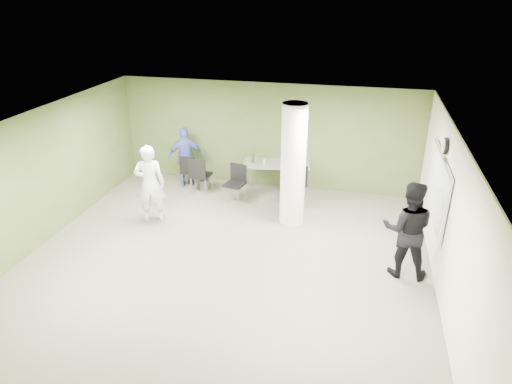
% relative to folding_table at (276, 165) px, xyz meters
% --- Properties ---
extents(floor, '(8.00, 8.00, 0.00)m').
position_rel_folding_table_xyz_m(floor, '(-0.32, -3.54, -0.77)').
color(floor, '#5A5B48').
rests_on(floor, ground).
extents(ceiling, '(8.00, 8.00, 0.00)m').
position_rel_folding_table_xyz_m(ceiling, '(-0.32, -3.54, 2.03)').
color(ceiling, white).
rests_on(ceiling, wall_back).
extents(wall_back, '(8.00, 2.80, 0.02)m').
position_rel_folding_table_xyz_m(wall_back, '(-0.32, 0.46, 0.63)').
color(wall_back, '#495829').
rests_on(wall_back, floor).
extents(wall_left, '(0.02, 8.00, 2.80)m').
position_rel_folding_table_xyz_m(wall_left, '(-4.32, -3.54, 0.63)').
color(wall_left, '#495829').
rests_on(wall_left, floor).
extents(wall_right_cream, '(0.02, 8.00, 2.80)m').
position_rel_folding_table_xyz_m(wall_right_cream, '(3.68, -3.54, 0.63)').
color(wall_right_cream, beige).
rests_on(wall_right_cream, floor).
extents(column, '(0.56, 0.56, 2.80)m').
position_rel_folding_table_xyz_m(column, '(0.68, -1.54, 0.63)').
color(column, silver).
rests_on(column, floor).
extents(whiteboard, '(0.05, 2.30, 1.30)m').
position_rel_folding_table_xyz_m(whiteboard, '(3.61, -2.34, 0.73)').
color(whiteboard, silver).
rests_on(whiteboard, wall_right_cream).
extents(wall_clock, '(0.06, 0.32, 0.32)m').
position_rel_folding_table_xyz_m(wall_clock, '(3.61, -2.34, 1.58)').
color(wall_clock, black).
rests_on(wall_clock, wall_right_cream).
extents(folding_table, '(1.82, 1.02, 1.07)m').
position_rel_folding_table_xyz_m(folding_table, '(0.00, 0.00, 0.00)').
color(folding_table, gray).
rests_on(folding_table, floor).
extents(wastebasket, '(0.25, 0.25, 0.29)m').
position_rel_folding_table_xyz_m(wastebasket, '(-1.89, -0.33, -0.62)').
color(wastebasket, '#4C4C4C').
rests_on(wastebasket, floor).
extents(chair_back_left, '(0.47, 0.47, 0.92)m').
position_rel_folding_table_xyz_m(chair_back_left, '(-2.31, -0.24, -0.23)').
color(chair_back_left, black).
rests_on(chair_back_left, floor).
extents(chair_back_right, '(0.53, 0.53, 0.99)m').
position_rel_folding_table_xyz_m(chair_back_right, '(-1.93, -0.54, -0.19)').
color(chair_back_right, black).
rests_on(chair_back_right, floor).
extents(chair_table_left, '(0.56, 0.56, 0.93)m').
position_rel_folding_table_xyz_m(chair_table_left, '(-0.89, -0.70, -0.22)').
color(chair_table_left, black).
rests_on(chair_table_left, floor).
extents(chair_table_right, '(0.63, 0.63, 1.00)m').
position_rel_folding_table_xyz_m(chair_table_right, '(0.63, -0.58, -0.18)').
color(chair_table_right, black).
rests_on(chair_table_right, floor).
extents(woman_white, '(0.78, 0.65, 1.85)m').
position_rel_folding_table_xyz_m(woman_white, '(-2.49, -2.22, 0.15)').
color(woman_white, white).
rests_on(woman_white, floor).
extents(man_black, '(0.95, 0.75, 1.91)m').
position_rel_folding_table_xyz_m(man_black, '(3.08, -3.15, 0.18)').
color(man_black, black).
rests_on(man_black, floor).
extents(man_blue, '(1.05, 0.74, 1.65)m').
position_rel_folding_table_xyz_m(man_blue, '(-2.43, -0.14, 0.06)').
color(man_blue, '#4352A8').
rests_on(man_blue, floor).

